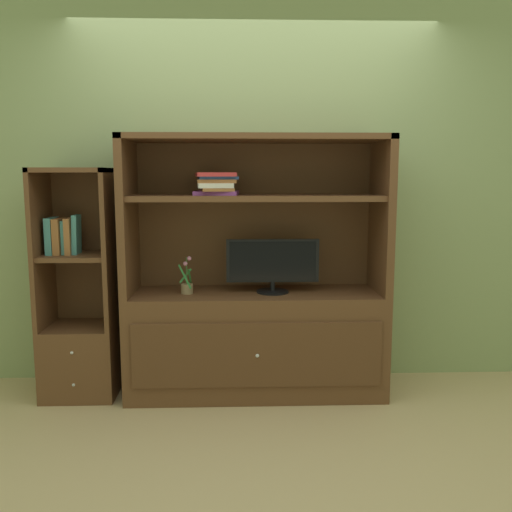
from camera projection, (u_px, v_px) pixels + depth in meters
ground_plane at (258, 416)px, 3.33m from camera, size 8.00×8.00×0.00m
painted_rear_wall at (254, 184)px, 3.87m from camera, size 6.00×0.10×2.80m
media_console at (256, 315)px, 3.66m from camera, size 1.70×0.56×1.71m
tv_monitor at (273, 264)px, 3.58m from camera, size 0.61×0.21×0.36m
potted_plant at (187, 285)px, 3.57m from camera, size 0.10×0.10×0.25m
magazine_stack at (216, 184)px, 3.51m from camera, size 0.29×0.36×0.14m
bookshelf_tall at (81, 321)px, 3.63m from camera, size 0.48×0.43×1.51m
upright_book_row at (63, 236)px, 3.53m from camera, size 0.20×0.18×0.26m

